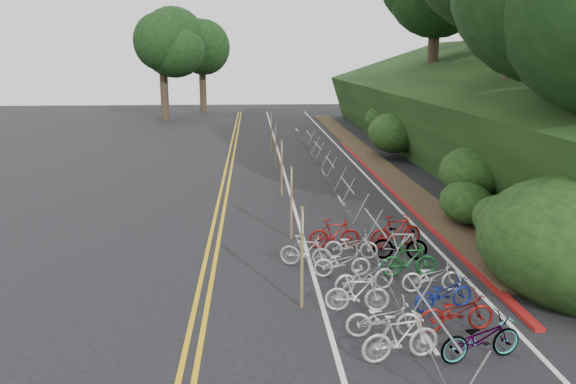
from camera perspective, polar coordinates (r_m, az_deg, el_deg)
ground at (r=14.40m, az=-0.67°, el=-11.10°), size 120.00×120.00×0.00m
road_markings at (r=23.96m, az=-0.44°, el=-0.93°), size 7.47×80.00×0.01m
red_curb at (r=26.54m, az=10.31°, el=0.39°), size 0.25×28.00×0.10m
embankment at (r=35.05m, az=19.39°, el=7.20°), size 14.30×48.14×9.11m
bike_rack_front at (r=11.93m, az=14.31°, el=-12.64°), size 1.11×3.41×1.10m
bike_racks_rest at (r=26.82m, az=4.27°, el=2.47°), size 1.14×23.00×1.17m
signpost_near at (r=13.58m, az=1.43°, el=-5.98°), size 0.08×0.40×2.57m
signposts_rest at (r=27.48m, az=-0.97°, el=4.00°), size 0.08×18.40×2.50m
bike_front at (r=16.51m, az=1.83°, el=-6.03°), size 0.89×1.63×0.94m
bike_valet at (r=14.99m, az=10.89°, el=-8.38°), size 2.91×8.77×1.09m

